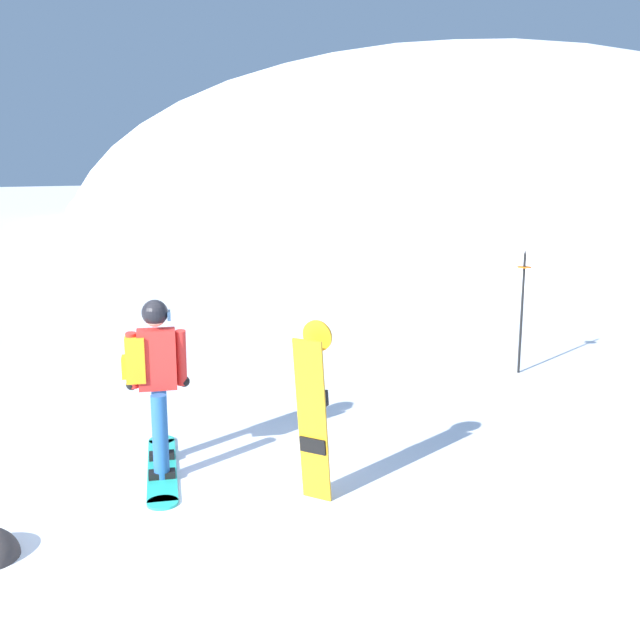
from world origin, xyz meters
TOP-DOWN VIEW (x-y plane):
  - ground_plane at (0.00, 0.00)m, footprint 300.00×300.00m
  - ridge_peak_main at (-6.92, 28.94)m, footprint 36.48×32.83m
  - ridge_peak_far at (-25.69, 37.65)m, footprint 23.67×21.31m
  - snowboarder_main at (-0.29, 0.65)m, footprint 1.30×1.46m
  - spare_snowboard at (1.39, 0.77)m, footprint 0.28×0.23m
  - piste_marker_near at (2.00, 5.97)m, footprint 0.20×0.20m

SIDE VIEW (x-z plane):
  - ground_plane at x=0.00m, z-range 0.00..0.00m
  - ridge_peak_main at x=-6.92m, z-range -8.52..8.52m
  - ridge_peak_far at x=-25.69m, z-range -3.76..3.76m
  - spare_snowboard at x=1.39m, z-range 0.01..1.66m
  - snowboarder_main at x=-0.29m, z-range 0.06..1.78m
  - piste_marker_near at x=2.00m, z-range 0.13..1.96m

